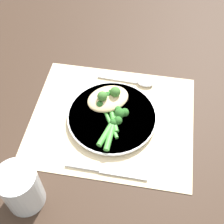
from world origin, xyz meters
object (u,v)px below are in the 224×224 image
(chicken_fillet, at_px, (108,99))
(broccoli_stalk_rear, at_px, (113,128))
(water_glass, at_px, (21,188))
(plate, at_px, (112,117))
(knife, at_px, (105,170))
(spoon, at_px, (139,82))
(broccoli_stalk_right, at_px, (110,101))
(broccoli_stalk_left, at_px, (117,118))
(broccoli_stalk_front, at_px, (105,108))

(chicken_fillet, relative_size, broccoli_stalk_rear, 1.43)
(water_glass, bearing_deg, plate, -121.56)
(chicken_fillet, height_order, knife, chicken_fillet)
(knife, distance_m, spoon, 0.30)
(chicken_fillet, distance_m, broccoli_stalk_right, 0.01)
(water_glass, bearing_deg, broccoli_stalk_left, -125.65)
(broccoli_stalk_front, distance_m, water_glass, 0.29)
(chicken_fillet, height_order, spoon, chicken_fillet)
(plate, xyz_separation_m, broccoli_stalk_left, (-0.02, 0.01, 0.02))
(chicken_fillet, xyz_separation_m, broccoli_stalk_front, (0.00, 0.03, -0.00))
(broccoli_stalk_right, xyz_separation_m, broccoli_stalk_rear, (-0.02, 0.08, -0.00))
(chicken_fillet, height_order, broccoli_stalk_left, same)
(broccoli_stalk_right, xyz_separation_m, knife, (-0.02, 0.19, -0.02))
(spoon, xyz_separation_m, water_glass, (0.21, 0.39, 0.05))
(knife, relative_size, water_glass, 1.70)
(broccoli_stalk_right, bearing_deg, spoon, 35.44)
(plate, xyz_separation_m, broccoli_stalk_rear, (-0.01, 0.05, 0.01))
(water_glass, bearing_deg, broccoli_stalk_rear, -128.88)
(chicken_fillet, height_order, broccoli_stalk_front, same)
(broccoli_stalk_right, height_order, broccoli_stalk_left, broccoli_stalk_right)
(water_glass, bearing_deg, knife, -149.15)
(broccoli_stalk_right, bearing_deg, broccoli_stalk_left, -81.99)
(broccoli_stalk_left, xyz_separation_m, broccoli_stalk_rear, (0.01, 0.03, -0.00))
(broccoli_stalk_front, distance_m, spoon, 0.15)
(plate, distance_m, knife, 0.15)
(chicken_fillet, height_order, broccoli_stalk_rear, chicken_fillet)
(water_glass, bearing_deg, broccoli_stalk_right, -116.21)
(knife, height_order, water_glass, water_glass)
(chicken_fillet, bearing_deg, broccoli_stalk_left, 120.97)
(spoon, bearing_deg, broccoli_stalk_right, -31.11)
(broccoli_stalk_right, distance_m, broccoli_stalk_left, 0.06)
(broccoli_stalk_front, height_order, spoon, broccoli_stalk_front)
(broccoli_stalk_left, height_order, spoon, broccoli_stalk_left)
(broccoli_stalk_front, bearing_deg, broccoli_stalk_rear, -90.44)
(broccoli_stalk_right, distance_m, spoon, 0.13)
(broccoli_stalk_right, distance_m, broccoli_stalk_front, 0.03)
(broccoli_stalk_front, relative_size, knife, 0.56)
(plate, bearing_deg, broccoli_stalk_front, -27.62)
(broccoli_stalk_left, bearing_deg, broccoli_stalk_rear, -81.73)
(plate, distance_m, broccoli_stalk_right, 0.04)
(plate, xyz_separation_m, broccoli_stalk_front, (0.02, -0.01, 0.02))
(broccoli_stalk_left, bearing_deg, broccoli_stalk_right, 136.09)
(broccoli_stalk_right, distance_m, water_glass, 0.32)
(plate, xyz_separation_m, knife, (-0.01, 0.15, -0.01))
(broccoli_stalk_front, height_order, knife, broccoli_stalk_front)
(plate, distance_m, broccoli_stalk_rear, 0.05)
(chicken_fillet, distance_m, broccoli_stalk_left, 0.07)
(broccoli_stalk_left, distance_m, broccoli_stalk_rear, 0.03)
(broccoli_stalk_rear, bearing_deg, broccoli_stalk_front, 122.74)
(broccoli_stalk_rear, distance_m, spoon, 0.19)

